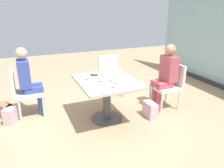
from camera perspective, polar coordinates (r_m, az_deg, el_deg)
ground_plane at (r=4.00m, az=-1.33°, el=-8.98°), size 12.00×12.00×0.00m
dining_table_main at (r=3.77m, az=-1.40°, el=-1.70°), size 1.16×0.96×0.73m
chair_front_left at (r=4.24m, az=-22.11°, el=-1.46°), size 0.46×0.50×0.87m
chair_near_window at (r=4.42m, az=14.75°, el=0.23°), size 0.46×0.51×0.87m
chair_far_left at (r=4.93m, az=-0.42°, el=2.91°), size 0.50×0.46×0.87m
person_front_left at (r=4.17m, az=-20.98°, el=1.34°), size 0.34×0.39×1.26m
person_near_window at (r=4.29m, az=13.83°, el=2.60°), size 0.34×0.39×1.26m
wine_glass_0 at (r=3.63m, az=0.23°, el=2.71°), size 0.07×0.07×0.18m
wine_glass_1 at (r=3.32m, az=0.92°, el=1.08°), size 0.07×0.07×0.18m
wine_glass_2 at (r=4.01m, az=-2.23°, el=4.38°), size 0.07×0.07×0.18m
wine_glass_3 at (r=3.49m, az=1.54°, el=2.01°), size 0.07×0.07×0.18m
wine_glass_4 at (r=3.59m, az=-2.44°, el=2.52°), size 0.07×0.07×0.18m
wine_glass_5 at (r=3.70m, az=-6.20°, el=2.95°), size 0.07×0.07×0.18m
coffee_cup at (r=4.11m, az=2.05°, el=3.49°), size 0.08×0.08×0.09m
cell_phone_on_table at (r=4.00m, az=-4.79°, el=2.34°), size 0.14×0.16×0.01m
handbag_0 at (r=4.22m, az=-24.80°, el=-7.26°), size 0.34×0.28×0.28m
handbag_1 at (r=4.06m, az=9.90°, el=-6.62°), size 0.30×0.16×0.28m
handbag_2 at (r=4.38m, az=-25.95°, el=-6.42°), size 0.34×0.27×0.28m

